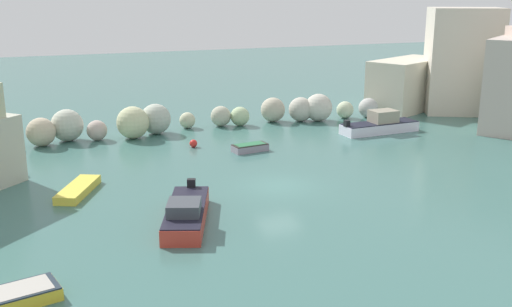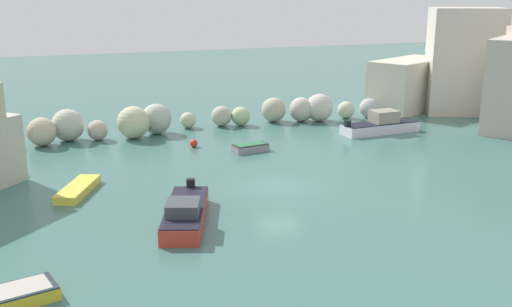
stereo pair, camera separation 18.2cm
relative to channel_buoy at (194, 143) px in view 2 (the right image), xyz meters
The scene contains 10 objects.
cove_water 10.70m from the channel_buoy, 77.34° to the right, with size 160.00×160.00×0.00m, color #3E6C66.
cliff_headland_right 28.11m from the channel_buoy, ahead, with size 20.26×23.32×9.57m.
rock_breakwater 5.11m from the channel_buoy, 84.54° to the left, with size 36.22×4.03×2.67m.
channel_buoy is the anchor object (origin of this frame).
moored_boat_0 13.19m from the channel_buoy, 167.23° to the right, with size 2.72×1.64×0.52m.
moored_boat_1 11.64m from the channel_buoy, 139.19° to the right, with size 2.94×4.34×0.46m.
moored_boat_2 4.30m from the channel_buoy, 36.20° to the right, with size 2.65×1.45×0.54m.
moored_boat_3 14.77m from the channel_buoy, 106.60° to the right, with size 3.86×6.46×1.45m.
moored_boat_4 23.10m from the channel_buoy, 121.99° to the right, with size 3.67×2.30×0.56m.
moored_boat_5 15.31m from the channel_buoy, ahead, with size 6.57×2.16×1.80m.
Camera 2 is at (-13.11, -30.85, 11.17)m, focal length 42.09 mm.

